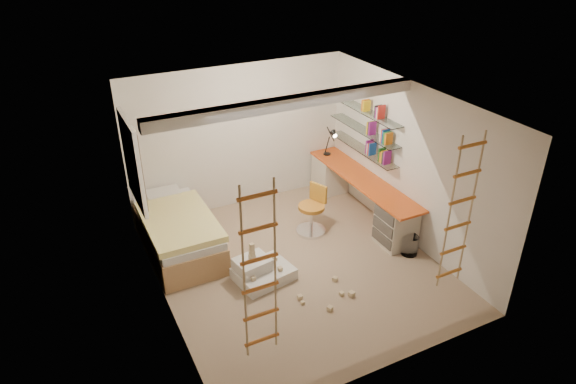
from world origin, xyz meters
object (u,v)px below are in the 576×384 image
desk (361,195)px  bed (178,233)px  play_platform (261,271)px  swivel_chair (312,216)px

desk → bed: (-3.20, 0.36, -0.07)m
play_platform → swivel_chair: bearing=31.4°
bed → play_platform: 1.54m
desk → swivel_chair: 1.05m
desk → play_platform: desk is taller
bed → swivel_chair: (2.16, -0.47, -0.02)m
desk → swivel_chair: (-1.04, -0.11, -0.09)m
bed → swivel_chair: size_ratio=2.36×
desk → bed: 3.22m
swivel_chair → play_platform: (-1.30, -0.79, -0.17)m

